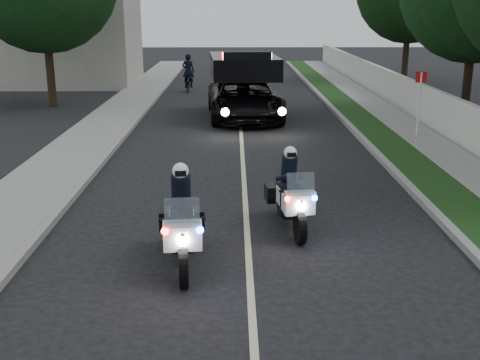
{
  "coord_description": "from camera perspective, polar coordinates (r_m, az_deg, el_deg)",
  "views": [
    {
      "loc": [
        -0.26,
        -9.55,
        4.38
      ],
      "look_at": [
        -0.14,
        2.15,
        1.0
      ],
      "focal_mm": 44.91,
      "sensor_mm": 36.0,
      "label": 1
    }
  ],
  "objects": [
    {
      "name": "sign_post",
      "position": [
        21.5,
        16.38,
        3.7
      ],
      "size": [
        0.41,
        0.41,
        2.39
      ],
      "primitive_type": null,
      "rotation": [
        0.0,
        0.0,
        -0.1
      ],
      "color": "#A3190B",
      "rests_on": "ground"
    },
    {
      "name": "tree_right_e",
      "position": [
        38.16,
        15.28,
        8.96
      ],
      "size": [
        6.92,
        6.92,
        10.56
      ],
      "primitive_type": null,
      "rotation": [
        0.0,
        0.0,
        -0.1
      ],
      "color": "#123410",
      "rests_on": "ground"
    },
    {
      "name": "ground",
      "position": [
        10.51,
        0.89,
        -8.52
      ],
      "size": [
        120.0,
        120.0,
        0.0
      ],
      "primitive_type": "plane",
      "color": "black",
      "rests_on": "ground"
    },
    {
      "name": "tree_right_d",
      "position": [
        26.84,
        20.49,
        5.7
      ],
      "size": [
        6.62,
        6.62,
        10.03
      ],
      "primitive_type": null,
      "rotation": [
        0.0,
        0.0,
        0.11
      ],
      "color": "#153F15",
      "rests_on": "ground"
    },
    {
      "name": "police_suv",
      "position": [
        24.65,
        0.41,
        5.88
      ],
      "size": [
        3.21,
        6.25,
        2.95
      ],
      "primitive_type": "imported",
      "rotation": [
        0.0,
        0.0,
        0.07
      ],
      "color": "black",
      "rests_on": "ground"
    },
    {
      "name": "curb_left",
      "position": [
        20.39,
        -11.46,
        3.6
      ],
      "size": [
        0.2,
        60.0,
        0.15
      ],
      "primitive_type": "cube",
      "color": "gray",
      "rests_on": "ground"
    },
    {
      "name": "police_moto_right",
      "position": [
        12.44,
        4.77,
        -4.57
      ],
      "size": [
        0.94,
        2.07,
        1.7
      ],
      "primitive_type": null,
      "rotation": [
        0.0,
        0.0,
        0.13
      ],
      "color": "white",
      "rests_on": "ground"
    },
    {
      "name": "curb_right",
      "position": [
        20.49,
        11.73,
        3.64
      ],
      "size": [
        0.2,
        60.0,
        0.15
      ],
      "primitive_type": "cube",
      "color": "gray",
      "rests_on": "ground"
    },
    {
      "name": "grass_verge",
      "position": [
        20.65,
        13.63,
        3.63
      ],
      "size": [
        1.2,
        60.0,
        0.16
      ],
      "primitive_type": "cube",
      "color": "#193814",
      "rests_on": "ground"
    },
    {
      "name": "cyclist",
      "position": [
        32.78,
        -4.89,
        8.38
      ],
      "size": [
        0.7,
        0.51,
        1.79
      ],
      "primitive_type": "imported",
      "rotation": [
        0.0,
        0.0,
        3.01
      ],
      "color": "black",
      "rests_on": "ground"
    },
    {
      "name": "property_wall",
      "position": [
        21.21,
        19.81,
        5.3
      ],
      "size": [
        0.22,
        60.0,
        1.5
      ],
      "primitive_type": "cube",
      "color": "beige",
      "rests_on": "ground"
    },
    {
      "name": "sidewalk_left",
      "position": [
        20.62,
        -14.47,
        3.55
      ],
      "size": [
        2.0,
        60.0,
        0.16
      ],
      "primitive_type": "cube",
      "color": "gray",
      "rests_on": "ground"
    },
    {
      "name": "police_moto_left",
      "position": [
        10.79,
        -5.42,
        -7.91
      ],
      "size": [
        0.95,
        2.2,
        1.82
      ],
      "primitive_type": null,
      "rotation": [
        0.0,
        0.0,
        0.1
      ],
      "color": "silver",
      "rests_on": "ground"
    },
    {
      "name": "sidewalk_right",
      "position": [
        21.01,
        17.08,
        3.58
      ],
      "size": [
        1.4,
        60.0,
        0.16
      ],
      "primitive_type": "cube",
      "color": "gray",
      "rests_on": "ground"
    },
    {
      "name": "tree_left_near",
      "position": [
        28.92,
        -17.32,
        6.68
      ],
      "size": [
        8.05,
        8.05,
        11.03
      ],
      "primitive_type": null,
      "rotation": [
        0.0,
        0.0,
        -0.25
      ],
      "color": "#133A15",
      "rests_on": "ground"
    },
    {
      "name": "lane_marking",
      "position": [
        20.04,
        0.17,
        3.5
      ],
      "size": [
        0.12,
        50.0,
        0.01
      ],
      "primitive_type": "cube",
      "color": "#BFB78C",
      "rests_on": "ground"
    },
    {
      "name": "bicycle",
      "position": [
        32.78,
        -4.89,
        8.38
      ],
      "size": [
        0.55,
        1.56,
        0.81
      ],
      "primitive_type": "imported",
      "rotation": [
        0.0,
        0.0,
        0.0
      ],
      "color": "black",
      "rests_on": "ground"
    },
    {
      "name": "building_far",
      "position": [
        36.87,
        -16.42,
        14.12
      ],
      "size": [
        8.0,
        6.0,
        7.0
      ],
      "primitive_type": "cube",
      "color": "#A8A396",
      "rests_on": "ground"
    }
  ]
}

